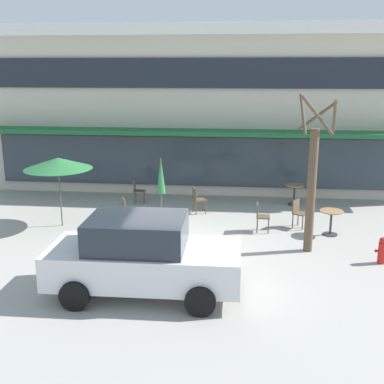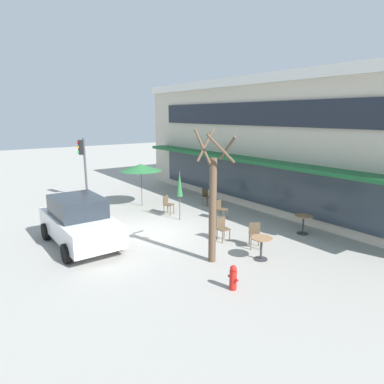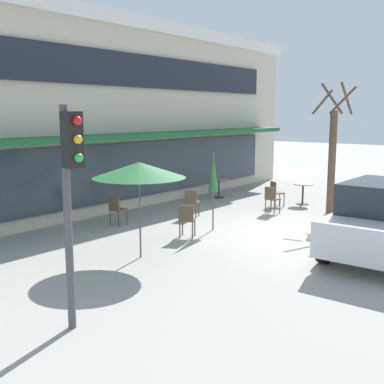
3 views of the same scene
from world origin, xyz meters
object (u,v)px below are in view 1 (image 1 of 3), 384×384
(street_tree, at_px, (312,181))
(fire_hydrant, at_px, (382,250))
(cafe_table_near_wall, at_px, (294,191))
(cafe_table_streetside, at_px, (331,218))
(cafe_chair_3, at_px, (197,198))
(cafe_chair_0, at_px, (127,209))
(cafe_chair_1, at_px, (261,215))
(patio_umbrella_cream_folded, at_px, (161,176))
(parked_sedan, at_px, (143,256))
(cafe_chair_2, at_px, (137,190))
(patio_umbrella_green_folded, at_px, (58,163))
(cafe_chair_4, at_px, (299,211))

(street_tree, xyz_separation_m, fire_hydrant, (1.77, -0.69, -1.61))
(cafe_table_near_wall, distance_m, cafe_table_streetside, 3.29)
(cafe_table_near_wall, height_order, cafe_chair_3, cafe_chair_3)
(cafe_chair_0, xyz_separation_m, cafe_chair_1, (4.22, -0.18, 0.00))
(patio_umbrella_cream_folded, distance_m, street_tree, 4.66)
(cafe_chair_0, relative_size, parked_sedan, 0.21)
(cafe_chair_0, relative_size, fire_hydrant, 1.26)
(cafe_chair_2, xyz_separation_m, street_tree, (5.68, -4.17, 1.44))
(street_tree, bearing_deg, patio_umbrella_green_folded, 169.63)
(patio_umbrella_cream_folded, distance_m, fire_hydrant, 6.66)
(street_tree, height_order, fire_hydrant, street_tree)
(cafe_table_near_wall, bearing_deg, fire_hydrant, -72.14)
(cafe_table_near_wall, distance_m, cafe_chair_4, 2.59)
(cafe_chair_0, bearing_deg, patio_umbrella_cream_folded, -2.03)
(cafe_chair_3, bearing_deg, parked_sedan, -95.77)
(cafe_chair_3, bearing_deg, patio_umbrella_green_folded, -156.27)
(patio_umbrella_green_folded, height_order, cafe_chair_0, patio_umbrella_green_folded)
(cafe_chair_0, height_order, cafe_chair_3, same)
(patio_umbrella_cream_folded, distance_m, cafe_chair_4, 4.44)
(cafe_chair_2, height_order, cafe_chair_4, same)
(cafe_table_streetside, bearing_deg, patio_umbrella_green_folded, -179.90)
(cafe_chair_3, relative_size, cafe_chair_4, 1.00)
(cafe_table_near_wall, bearing_deg, cafe_table_streetside, -76.50)
(patio_umbrella_cream_folded, bearing_deg, patio_umbrella_green_folded, -175.30)
(cafe_chair_3, height_order, cafe_chair_4, same)
(cafe_table_near_wall, height_order, street_tree, street_tree)
(cafe_table_streetside, height_order, cafe_chair_2, cafe_chair_2)
(fire_hydrant, bearing_deg, patio_umbrella_green_folded, 167.43)
(patio_umbrella_cream_folded, bearing_deg, cafe_table_near_wall, 33.80)
(patio_umbrella_cream_folded, relative_size, fire_hydrant, 3.12)
(patio_umbrella_green_folded, height_order, cafe_chair_1, patio_umbrella_green_folded)
(cafe_chair_1, distance_m, fire_hydrant, 3.73)
(cafe_chair_0, relative_size, street_tree, 0.21)
(cafe_chair_2, relative_size, street_tree, 0.21)
(cafe_chair_0, relative_size, cafe_chair_2, 1.00)
(cafe_chair_2, xyz_separation_m, fire_hydrant, (7.44, -4.86, -0.17))
(cafe_table_near_wall, distance_m, cafe_chair_3, 3.69)
(street_tree, bearing_deg, cafe_table_streetside, 59.08)
(cafe_chair_2, distance_m, cafe_chair_3, 2.51)
(patio_umbrella_cream_folded, distance_m, cafe_chair_3, 2.15)
(cafe_chair_0, relative_size, cafe_chair_4, 1.00)
(cafe_chair_1, bearing_deg, parked_sedan, -121.39)
(cafe_table_near_wall, distance_m, parked_sedan, 8.59)
(cafe_table_streetside, relative_size, cafe_chair_4, 0.85)
(cafe_chair_3, bearing_deg, cafe_chair_2, 157.32)
(patio_umbrella_green_folded, distance_m, parked_sedan, 5.72)
(cafe_chair_0, distance_m, cafe_chair_3, 2.60)
(cafe_table_streetside, height_order, parked_sedan, parked_sedan)
(patio_umbrella_cream_folded, bearing_deg, fire_hydrant, -20.86)
(cafe_chair_0, xyz_separation_m, parked_sedan, (1.49, -4.65, 0.35))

